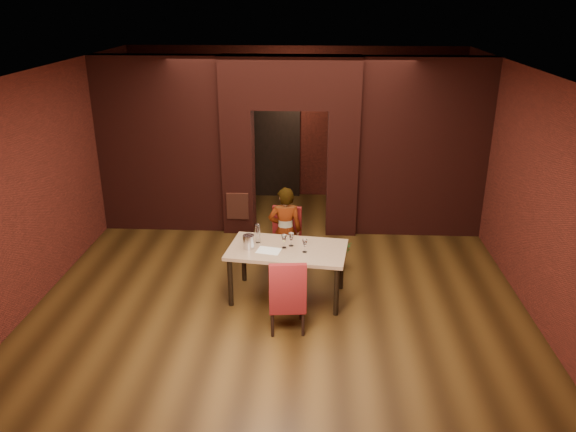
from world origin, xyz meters
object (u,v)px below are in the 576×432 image
at_px(chair_near, 287,293).
at_px(water_bottle, 258,233).
at_px(wine_bucket, 249,242).
at_px(potted_plant, 338,254).
at_px(wine_glass_c, 305,246).
at_px(dining_table, 287,273).
at_px(wine_glass_b, 291,240).
at_px(chair_far, 285,241).
at_px(wine_glass_a, 284,241).
at_px(person_seated, 285,231).

height_order(chair_near, water_bottle, water_bottle).
relative_size(wine_bucket, water_bottle, 0.67).
bearing_deg(wine_bucket, potted_plant, 38.37).
relative_size(wine_glass_c, wine_bucket, 0.95).
bearing_deg(dining_table, water_bottle, 165.31).
distance_m(dining_table, wine_glass_b, 0.50).
height_order(chair_far, wine_glass_c, chair_far).
bearing_deg(wine_bucket, chair_near, -53.59).
bearing_deg(wine_glass_a, chair_far, 92.65).
xyz_separation_m(dining_table, wine_glass_c, (0.25, -0.12, 0.49)).
xyz_separation_m(chair_near, wine_bucket, (-0.59, 0.80, 0.36)).
height_order(chair_near, wine_glass_b, chair_near).
bearing_deg(dining_table, potted_plant, 59.72).
bearing_deg(potted_plant, dining_table, -127.14).
bearing_deg(person_seated, wine_bucket, 54.04).
bearing_deg(chair_far, water_bottle, -110.64).
height_order(wine_glass_b, wine_bucket, wine_bucket).
bearing_deg(chair_far, person_seated, -77.64).
bearing_deg(chair_near, potted_plant, -117.19).
distance_m(wine_glass_c, water_bottle, 0.75).
bearing_deg(water_bottle, person_seated, 59.30).
relative_size(chair_far, person_seated, 0.71).
xyz_separation_m(wine_glass_b, water_bottle, (-0.49, 0.09, 0.05)).
distance_m(person_seated, wine_glass_b, 0.73).
height_order(wine_glass_a, wine_glass_c, wine_glass_a).
relative_size(chair_near, wine_glass_c, 5.45).
xyz_separation_m(wine_glass_c, water_bottle, (-0.69, 0.29, 0.05)).
relative_size(chair_near, person_seated, 0.72).
xyz_separation_m(chair_near, wine_glass_b, (0.01, 0.92, 0.36)).
xyz_separation_m(chair_near, potted_plant, (0.72, 1.84, -0.29)).
bearing_deg(wine_glass_b, person_seated, 100.57).
bearing_deg(wine_glass_b, wine_glass_a, -144.01).
bearing_deg(wine_glass_b, chair_near, -90.41).
height_order(wine_glass_a, wine_glass_b, same).
height_order(wine_glass_c, water_bottle, water_bottle).
relative_size(chair_far, water_bottle, 3.41).
bearing_deg(chair_near, wine_glass_b, -96.30).
bearing_deg(chair_far, dining_table, -77.38).
relative_size(person_seated, wine_glass_a, 7.18).
distance_m(dining_table, wine_glass_a, 0.49).
bearing_deg(potted_plant, wine_glass_a, -129.15).
distance_m(chair_far, wine_glass_a, 0.92).
relative_size(wine_glass_b, wine_bucket, 0.99).
distance_m(person_seated, potted_plant, 1.00).
distance_m(wine_glass_b, potted_plant, 1.33).
height_order(wine_bucket, potted_plant, wine_bucket).
distance_m(wine_glass_b, wine_glass_c, 0.28).
xyz_separation_m(chair_far, potted_plant, (0.85, 0.15, -0.28)).
bearing_deg(wine_glass_b, dining_table, -121.37).
bearing_deg(water_bottle, wine_bucket, -118.18).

